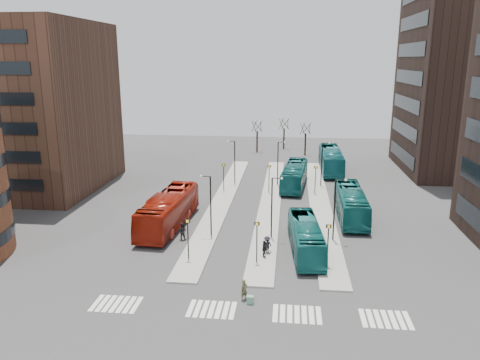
# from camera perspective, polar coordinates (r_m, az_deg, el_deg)

# --- Properties ---
(ground) EXTENTS (160.00, 160.00, 0.00)m
(ground) POSITION_cam_1_polar(r_m,az_deg,el_deg) (30.89, -2.83, -19.27)
(ground) COLOR #303133
(ground) RESTS_ON ground
(island_left) EXTENTS (2.50, 45.00, 0.15)m
(island_left) POSITION_cam_1_polar(r_m,az_deg,el_deg) (58.49, -2.15, -2.46)
(island_left) COLOR gray
(island_left) RESTS_ON ground
(island_mid) EXTENTS (2.50, 45.00, 0.15)m
(island_mid) POSITION_cam_1_polar(r_m,az_deg,el_deg) (57.95, 3.74, -2.65)
(island_mid) COLOR gray
(island_mid) RESTS_ON ground
(island_right) EXTENTS (2.50, 45.00, 0.15)m
(island_right) POSITION_cam_1_polar(r_m,az_deg,el_deg) (58.04, 9.67, -2.80)
(island_right) COLOR gray
(island_right) RESTS_ON ground
(suitcase) EXTENTS (0.49, 0.40, 0.59)m
(suitcase) POSITION_cam_1_polar(r_m,az_deg,el_deg) (34.90, 1.27, -14.39)
(suitcase) COLOR #1D53A0
(suitcase) RESTS_ON ground
(red_bus) EXTENTS (3.91, 13.21, 3.63)m
(red_bus) POSITION_cam_1_polar(r_m,az_deg,el_deg) (49.66, -8.69, -3.65)
(red_bus) COLOR maroon
(red_bus) RESTS_ON ground
(teal_bus_a) EXTENTS (3.32, 10.67, 2.93)m
(teal_bus_a) POSITION_cam_1_polar(r_m,az_deg,el_deg) (43.28, 7.99, -6.89)
(teal_bus_a) COLOR #136060
(teal_bus_a) RESTS_ON ground
(teal_bus_b) EXTENTS (3.90, 11.90, 3.25)m
(teal_bus_b) POSITION_cam_1_polar(r_m,az_deg,el_deg) (64.71, 6.64, 0.54)
(teal_bus_b) COLOR #125B5D
(teal_bus_b) RESTS_ON ground
(teal_bus_c) EXTENTS (2.84, 11.82, 3.29)m
(teal_bus_c) POSITION_cam_1_polar(r_m,az_deg,el_deg) (53.27, 13.36, -2.81)
(teal_bus_c) COLOR #13605E
(teal_bus_c) RESTS_ON ground
(teal_bus_d) EXTENTS (3.09, 13.09, 3.64)m
(teal_bus_d) POSITION_cam_1_polar(r_m,az_deg,el_deg) (74.63, 11.02, 2.41)
(teal_bus_d) COLOR #166970
(teal_bus_d) RESTS_ON ground
(traveller) EXTENTS (0.69, 0.67, 1.59)m
(traveller) POSITION_cam_1_polar(r_m,az_deg,el_deg) (35.14, 0.51, -13.24)
(traveller) COLOR #48492B
(traveller) RESTS_ON ground
(commuter_a) EXTENTS (0.92, 0.76, 1.74)m
(commuter_a) POSITION_cam_1_polar(r_m,az_deg,el_deg) (46.26, -7.03, -6.21)
(commuter_a) COLOR black
(commuter_a) RESTS_ON ground
(commuter_b) EXTENTS (0.61, 1.03, 1.64)m
(commuter_b) POSITION_cam_1_polar(r_m,az_deg,el_deg) (41.95, 2.98, -8.42)
(commuter_b) COLOR black
(commuter_b) RESTS_ON ground
(commuter_c) EXTENTS (1.20, 1.22, 1.68)m
(commuter_c) POSITION_cam_1_polar(r_m,az_deg,el_deg) (42.79, 3.32, -7.93)
(commuter_c) COLOR black
(commuter_c) RESTS_ON ground
(crosswalk_stripes) EXTENTS (22.35, 2.40, 0.01)m
(crosswalk_stripes) POSITION_cam_1_polar(r_m,az_deg,el_deg) (34.07, 1.28, -15.72)
(crosswalk_stripes) COLOR silver
(crosswalk_stripes) RESTS_ON ground
(office_block) EXTENTS (25.00, 20.12, 22.00)m
(office_block) POSITION_cam_1_polar(r_m,az_deg,el_deg) (70.81, -26.78, 8.01)
(office_block) COLOR #452C20
(office_block) RESTS_ON ground
(tower_far) EXTENTS (20.12, 20.00, 30.00)m
(tower_far) POSITION_cam_1_polar(r_m,az_deg,el_deg) (80.32, 26.99, 11.46)
(tower_far) COLOR black
(tower_far) RESTS_ON ground
(sign_poles) EXTENTS (12.45, 22.12, 3.65)m
(sign_poles) POSITION_cam_1_polar(r_m,az_deg,el_deg) (50.60, 2.98, -2.44)
(sign_poles) COLOR black
(sign_poles) RESTS_ON ground
(lamp_posts) EXTENTS (14.04, 20.24, 6.12)m
(lamp_posts) POSITION_cam_1_polar(r_m,az_deg,el_deg) (55.06, 4.37, 0.21)
(lamp_posts) COLOR black
(lamp_posts) RESTS_ON ground
(bare_trees) EXTENTS (10.97, 8.14, 5.90)m
(bare_trees) POSITION_cam_1_polar(r_m,az_deg,el_deg) (89.19, 5.13, 5.17)
(bare_trees) COLOR black
(bare_trees) RESTS_ON ground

